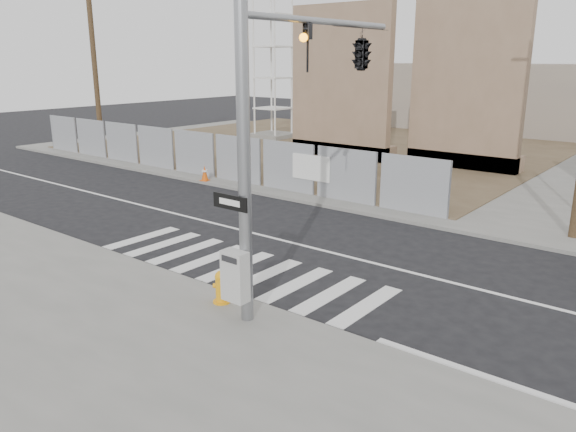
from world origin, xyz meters
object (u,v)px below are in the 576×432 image
Objects in this scene: traffic_cone_a at (146,156)px; traffic_cone_d at (325,187)px; traffic_cone_b at (166,160)px; traffic_cone_c at (205,173)px; signal_pole at (326,85)px; fire_hydrant at (221,287)px; crane_tower at (272,0)px.

traffic_cone_a is 1.24× the size of traffic_cone_d.
traffic_cone_b is 1.15× the size of traffic_cone_d.
traffic_cone_b is at bearing 164.35° from traffic_cone_c.
traffic_cone_c is (5.63, -1.15, -0.04)m from traffic_cone_a.
traffic_cone_b is (-14.74, 7.37, -4.31)m from signal_pole.
signal_pole is at bearing 43.96° from fire_hydrant.
signal_pole is 26.21m from crane_tower.
traffic_cone_b is (-13.74, 9.87, -0.02)m from fire_hydrant.
traffic_cone_d is (5.65, 1.19, -0.03)m from traffic_cone_c.
signal_pole is 13.21m from traffic_cone_c.
traffic_cone_d is at bearing -43.18° from crane_tower.
signal_pole reaches higher than traffic_cone_a.
signal_pole is at bearing -47.43° from crane_tower.
traffic_cone_c is at bearing 113.79° from fire_hydrant.
traffic_cone_c is at bearing 149.86° from signal_pole.
traffic_cone_a is at bearing 155.71° from signal_pole.
fire_hydrant is at bearing -32.73° from traffic_cone_a.
signal_pole reaches higher than traffic_cone_c.
traffic_cone_c is 1.10× the size of traffic_cone_d.
traffic_cone_b is (1.69, -0.04, -0.03)m from traffic_cone_a.
crane_tower is 23.81× the size of traffic_cone_a.
traffic_cone_b is at bearing -179.50° from traffic_cone_d.
traffic_cone_d is (9.59, 0.08, -0.05)m from traffic_cone_b.
fire_hydrant is 13.15m from traffic_cone_c.
signal_pole is 0.39× the size of crane_tower.
traffic_cone_b reaches higher than traffic_cone_c.
traffic_cone_a is 11.28m from traffic_cone_d.
traffic_cone_c is at bearing -62.32° from crane_tower.
traffic_cone_a reaches higher than traffic_cone_c.
signal_pole reaches higher than fire_hydrant.
fire_hydrant is 18.34m from traffic_cone_a.
crane_tower is 24.37× the size of fire_hydrant.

